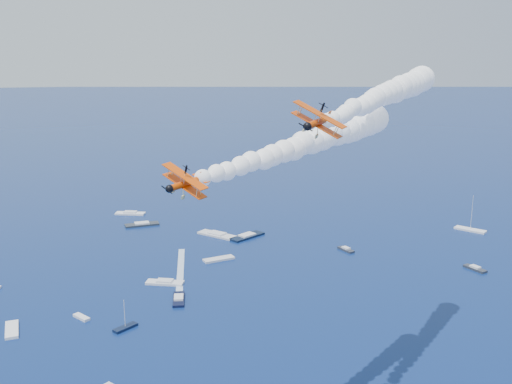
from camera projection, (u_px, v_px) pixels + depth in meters
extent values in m
cube|color=black|center=(179.00, 299.00, 165.30)|extent=(4.18, 10.00, 0.70)
cube|color=#292F37|center=(142.00, 225.00, 233.91)|extent=(13.49, 5.81, 0.70)
cube|color=white|center=(130.00, 213.00, 249.25)|extent=(12.81, 7.52, 0.70)
cube|color=black|center=(247.00, 236.00, 219.45)|extent=(14.43, 11.66, 0.70)
cube|color=white|center=(470.00, 230.00, 227.33)|extent=(10.11, 11.25, 0.70)
cube|color=#2A2E38|center=(475.00, 269.00, 187.86)|extent=(4.77, 7.92, 0.70)
cube|color=white|center=(82.00, 317.00, 154.43)|extent=(4.62, 5.31, 0.70)
cube|color=white|center=(165.00, 283.00, 176.83)|extent=(11.64, 7.07, 0.70)
cube|color=white|center=(12.00, 330.00, 147.69)|extent=(4.52, 9.93, 0.70)
cube|color=silver|center=(219.00, 259.00, 196.31)|extent=(10.83, 5.82, 0.70)
cube|color=#2B2F3A|center=(346.00, 250.00, 205.27)|extent=(4.32, 7.12, 0.70)
cube|color=silver|center=(217.00, 235.00, 221.31)|extent=(13.98, 14.28, 0.70)
cube|color=black|center=(125.00, 328.00, 148.78)|extent=(6.37, 5.51, 0.70)
cube|color=white|center=(181.00, 269.00, 188.41)|extent=(6.25, 37.98, 0.04)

